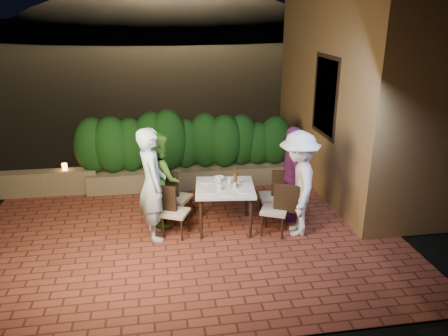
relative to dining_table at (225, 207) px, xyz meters
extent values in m
plane|color=black|center=(-0.65, -0.32, -0.40)|extent=(400.00, 400.00, 0.00)
cube|color=brown|center=(-0.65, 0.18, -0.45)|extent=(7.00, 6.00, 0.15)
cube|color=olive|center=(2.95, 1.68, 2.12)|extent=(1.60, 5.00, 5.00)
cube|color=black|center=(2.17, 1.18, 1.62)|extent=(0.08, 1.00, 1.40)
cube|color=black|center=(2.16, 1.18, 1.62)|extent=(0.06, 1.15, 1.55)
cube|color=brown|center=(-0.45, 1.98, -0.17)|extent=(4.20, 0.55, 0.40)
cube|color=brown|center=(-3.45, 1.98, -0.12)|extent=(2.20, 0.30, 0.50)
ellipsoid|color=black|center=(1.35, 59.68, -4.38)|extent=(52.00, 40.00, 22.00)
cylinder|color=white|center=(-0.30, -0.19, 0.38)|extent=(0.21, 0.21, 0.01)
cylinder|color=white|center=(-0.29, 0.27, 0.38)|extent=(0.22, 0.22, 0.01)
cylinder|color=white|center=(0.27, -0.24, 0.38)|extent=(0.20, 0.20, 0.01)
cylinder|color=white|center=(0.34, 0.18, 0.38)|extent=(0.20, 0.20, 0.01)
cylinder|color=white|center=(0.03, 0.03, 0.38)|extent=(0.19, 0.19, 0.01)
cylinder|color=white|center=(0.00, -0.34, 0.38)|extent=(0.20, 0.20, 0.01)
cylinder|color=silver|center=(-0.11, -0.13, 0.43)|extent=(0.07, 0.07, 0.11)
cylinder|color=silver|center=(-0.07, 0.19, 0.43)|extent=(0.06, 0.06, 0.11)
cylinder|color=silver|center=(0.15, -0.10, 0.43)|extent=(0.06, 0.06, 0.10)
cylinder|color=silver|center=(0.10, 0.13, 0.43)|extent=(0.07, 0.07, 0.11)
imported|color=white|center=(-0.05, 0.34, 0.40)|extent=(0.21, 0.21, 0.05)
imported|color=#AECBE0|center=(-1.21, -0.17, 0.56)|extent=(0.57, 0.75, 1.87)
imported|color=#6DBD3B|center=(-1.08, 0.40, 0.44)|extent=(0.81, 0.93, 1.63)
imported|color=white|center=(1.15, -0.39, 0.51)|extent=(0.85, 1.24, 1.77)
imported|color=#722669|center=(1.21, 0.14, 0.48)|extent=(0.50, 1.03, 1.71)
cylinder|color=orange|center=(-2.97, 1.98, 0.20)|extent=(0.10, 0.10, 0.14)
camera|label=1|loc=(-1.09, -6.71, 3.19)|focal=35.00mm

